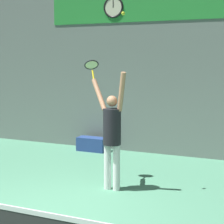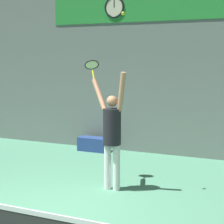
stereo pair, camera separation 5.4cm
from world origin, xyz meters
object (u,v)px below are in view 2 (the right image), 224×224
(scoreboard_clock, at_px, (114,7))
(tennis_racket, at_px, (92,66))
(equipment_bag, at_px, (93,144))
(tennis_ball, at_px, (123,13))
(tennis_player, at_px, (112,132))

(scoreboard_clock, relative_size, tennis_racket, 1.40)
(scoreboard_clock, xyz_separation_m, equipment_bag, (-0.44, -0.37, -3.53))
(tennis_racket, distance_m, equipment_bag, 3.26)
(scoreboard_clock, height_order, tennis_racket, scoreboard_clock)
(equipment_bag, bearing_deg, tennis_racket, -62.74)
(scoreboard_clock, height_order, tennis_ball, scoreboard_clock)
(tennis_racket, distance_m, tennis_ball, 1.39)
(scoreboard_clock, distance_m, tennis_ball, 3.59)
(scoreboard_clock, distance_m, tennis_racket, 3.06)
(tennis_racket, xyz_separation_m, tennis_ball, (0.90, -0.56, 0.90))
(scoreboard_clock, bearing_deg, tennis_ball, -63.13)
(tennis_racket, relative_size, equipment_bag, 0.51)
(tennis_ball, bearing_deg, tennis_player, 159.12)
(tennis_player, bearing_deg, tennis_ball, -20.88)
(scoreboard_clock, xyz_separation_m, tennis_ball, (1.60, -3.16, -0.55))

